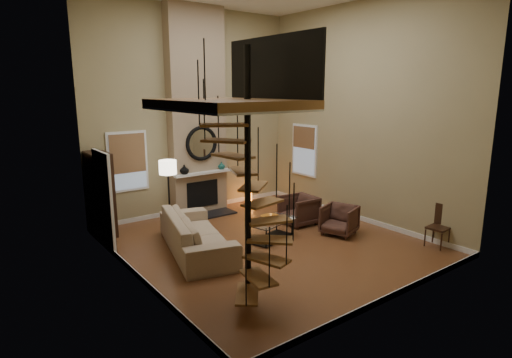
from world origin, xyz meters
TOP-DOWN VIEW (x-y plane):
  - ground at (0.00, 0.00)m, footprint 6.00×6.50m
  - back_wall at (0.00, 3.25)m, footprint 6.00×0.02m
  - front_wall at (0.00, -3.25)m, footprint 6.00×0.02m
  - left_wall at (-3.00, 0.00)m, footprint 0.02×6.50m
  - right_wall at (3.00, 0.00)m, footprint 0.02×6.50m
  - baseboard_back at (0.00, 3.24)m, footprint 6.00×0.02m
  - baseboard_front at (0.00, -3.24)m, footprint 6.00×0.02m
  - baseboard_left at (-2.99, 0.00)m, footprint 0.02×6.50m
  - baseboard_right at (2.99, 0.00)m, footprint 0.02×6.50m
  - chimney_breast at (0.00, 3.06)m, footprint 1.60×0.38m
  - hearth at (0.00, 2.57)m, footprint 1.50×0.60m
  - firebox at (0.00, 2.86)m, footprint 0.95×0.02m
  - mantel at (0.00, 2.78)m, footprint 1.70×0.18m
  - mirror_frame at (0.00, 2.84)m, footprint 0.94×0.10m
  - mirror_disc at (0.00, 2.85)m, footprint 0.80×0.01m
  - vase_left at (-0.55, 2.82)m, footprint 0.24×0.24m
  - vase_right at (0.60, 2.82)m, footprint 0.20×0.20m
  - window_back at (-1.90, 3.22)m, footprint 1.02×0.06m
  - window_right at (2.97, 2.00)m, footprint 0.06×1.02m
  - entry_door at (-2.95, 1.80)m, footprint 0.10×1.05m
  - loft at (-2.04, -1.80)m, footprint 1.70×2.20m
  - spiral_stair at (-1.78, -1.79)m, footprint 1.47×1.47m
  - hutch at (-2.76, 2.78)m, footprint 0.43×0.91m
  - sofa at (-1.49, 0.54)m, footprint 1.76×2.96m
  - armchair_near at (1.58, 0.59)m, footprint 0.88×0.86m
  - armchair_far at (1.80, -0.55)m, footprint 0.97×0.95m
  - coffee_table at (0.24, 0.12)m, footprint 1.35×0.93m
  - bowl at (0.24, 0.17)m, footprint 0.42×0.42m
  - book at (0.59, -0.03)m, footprint 0.27×0.32m
  - floor_lamp at (-1.32, 2.17)m, footprint 0.42×0.42m
  - accent_lamp at (1.54, 2.79)m, footprint 0.13×0.13m
  - side_chair at (2.90, -2.41)m, footprint 0.45×0.42m

SIDE VIEW (x-z plane):
  - ground at x=0.00m, z-range -0.01..0.00m
  - hearth at x=0.00m, z-range 0.00..0.04m
  - baseboard_back at x=0.00m, z-range 0.00..0.12m
  - baseboard_front at x=0.00m, z-range 0.00..0.12m
  - baseboard_left at x=-2.99m, z-range 0.00..0.12m
  - baseboard_right at x=2.99m, z-range 0.00..0.12m
  - accent_lamp at x=1.54m, z-range 0.02..0.48m
  - coffee_table at x=0.24m, z-range 0.06..0.51m
  - armchair_near at x=1.58m, z-range -0.02..0.73m
  - armchair_far at x=1.80m, z-range 0.01..0.70m
  - sofa at x=-1.49m, z-range -0.01..0.80m
  - book at x=0.59m, z-range 0.45..0.48m
  - bowl at x=0.24m, z-range 0.45..0.55m
  - side_chair at x=2.90m, z-range 0.07..0.98m
  - firebox at x=0.00m, z-range 0.19..0.91m
  - hutch at x=-2.76m, z-range -0.06..1.96m
  - entry_door at x=-2.95m, z-range -0.03..2.13m
  - mantel at x=0.00m, z-range 1.12..1.18m
  - vase_right at x=0.60m, z-range 1.18..1.39m
  - vase_left at x=-0.55m, z-range 1.18..1.43m
  - floor_lamp at x=-1.32m, z-range 0.55..2.28m
  - window_back at x=-1.90m, z-range 0.86..2.38m
  - window_right at x=2.97m, z-range 0.87..2.39m
  - spiral_stair at x=-1.78m, z-range -0.25..3.81m
  - mirror_frame at x=0.00m, z-range 1.48..2.42m
  - mirror_disc at x=0.00m, z-range 1.55..2.35m
  - back_wall at x=0.00m, z-range 0.00..5.50m
  - front_wall at x=0.00m, z-range 0.00..5.50m
  - left_wall at x=-3.00m, z-range 0.00..5.50m
  - right_wall at x=3.00m, z-range 0.00..5.50m
  - chimney_breast at x=0.00m, z-range 0.00..5.50m
  - loft at x=-2.04m, z-range 2.69..3.78m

